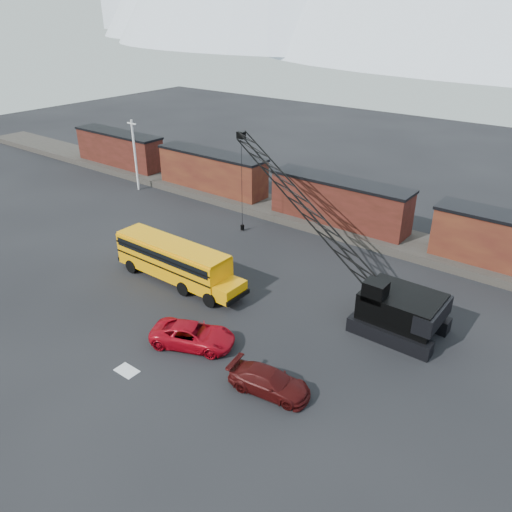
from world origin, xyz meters
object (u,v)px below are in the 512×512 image
Objects in this scene: maroon_suv at (269,382)px; crawler_crane at (303,204)px; school_bus at (176,261)px; red_pickup at (193,335)px.

crawler_crane is (-6.43, 13.07, 4.96)m from maroon_suv.
school_bus reaches higher than maroon_suv.
maroon_suv is (6.30, -0.53, -0.05)m from red_pickup.
school_bus is 10.59m from crawler_crane.
crawler_crane is at bearing -22.41° from red_pickup.
crawler_crane reaches higher than maroon_suv.
red_pickup is (6.64, -5.13, -1.06)m from school_bus.
red_pickup is 0.24× the size of crawler_crane.
red_pickup is 13.46m from crawler_crane.
crawler_crane is (-0.13, 12.54, 4.91)m from red_pickup.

